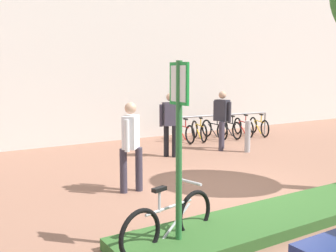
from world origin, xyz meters
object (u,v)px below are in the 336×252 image
parking_sign_post (179,129)px  person_suited_navy (222,116)px  bike_at_sign (169,222)px  person_shirt_white (131,141)px  person_suited_dark (170,121)px  bollard_steel (248,136)px  bike_rack_cluster (222,128)px

parking_sign_post → person_suited_navy: 6.82m
bike_at_sign → person_suited_navy: 6.76m
person_shirt_white → bike_at_sign: bearing=-105.5°
bike_at_sign → person_suited_dark: (2.99, 4.70, 0.63)m
bike_at_sign → person_suited_dark: person_suited_dark is taller
bollard_steel → person_suited_navy: person_suited_navy is taller
bike_at_sign → bike_rack_cluster: bearing=45.8°
parking_sign_post → bike_at_sign: bearing=109.7°
bike_rack_cluster → person_suited_navy: (-1.32, -1.56, 0.64)m
bollard_steel → person_suited_dark: size_ratio=0.52×
bike_rack_cluster → person_suited_navy: person_suited_navy is taller
bollard_steel → person_suited_navy: size_ratio=0.52×
parking_sign_post → person_shirt_white: size_ratio=1.41×
bike_at_sign → parking_sign_post: bearing=-70.3°
person_suited_navy → parking_sign_post: bearing=-134.2°
bike_at_sign → person_shirt_white: bearing=74.5°
bike_at_sign → person_suited_dark: size_ratio=0.96×
parking_sign_post → person_suited_dark: 5.70m
bike_rack_cluster → bollard_steel: (-0.93, -2.23, 0.10)m
person_shirt_white → person_suited_dark: same height
person_suited_dark → parking_sign_post: bearing=-121.3°
parking_sign_post → person_suited_navy: (4.74, 4.87, -0.60)m
bike_rack_cluster → bike_at_sign: bearing=-134.2°
bike_at_sign → person_shirt_white: person_shirt_white is taller
person_suited_navy → person_shirt_white: bearing=-150.9°
bike_at_sign → person_suited_navy: size_ratio=0.96×
bike_rack_cluster → person_shirt_white: size_ratio=2.18×
bike_at_sign → bollard_steel: 6.58m
parking_sign_post → person_suited_dark: bearing=58.7°
person_suited_navy → bollard_steel: bearing=-59.8°
person_shirt_white → person_suited_dark: bearing=44.3°
bike_rack_cluster → person_suited_navy: 2.14m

